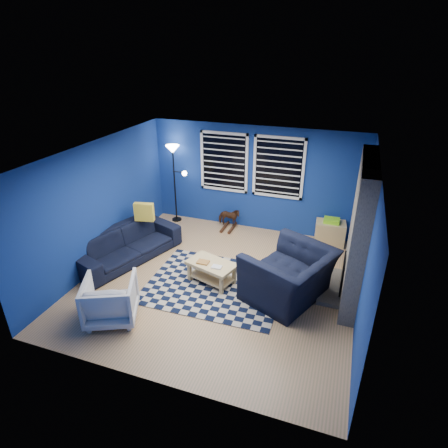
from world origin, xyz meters
name	(u,v)px	position (x,y,z in m)	size (l,w,h in m)	color
floor	(218,282)	(0.00, 0.00, 0.00)	(5.00, 5.00, 0.00)	tan
ceiling	(217,154)	(0.00, 0.00, 2.50)	(5.00, 5.00, 0.00)	white
wall_back	(255,179)	(0.00, 2.50, 1.25)	(5.00, 5.00, 0.00)	navy
wall_left	(99,205)	(-2.50, 0.00, 1.25)	(5.00, 5.00, 0.00)	navy
wall_right	(367,246)	(2.50, 0.00, 1.25)	(5.00, 5.00, 0.00)	navy
fireplace	(358,234)	(2.36, 0.50, 1.20)	(0.65, 2.00, 2.50)	gray
window_left	(224,162)	(-0.75, 2.46, 1.60)	(1.17, 0.06, 1.42)	black
window_right	(278,168)	(0.55, 2.46, 1.60)	(1.17, 0.06, 1.42)	black
tv	(366,193)	(2.45, 2.00, 1.40)	(0.07, 1.00, 0.58)	black
rug	(215,285)	(-0.02, -0.13, 0.01)	(2.50, 2.00, 0.02)	black
sofa	(127,244)	(-2.10, 0.18, 0.34)	(0.91, 2.32, 0.68)	black
armchair_big	(289,275)	(1.33, -0.04, 0.47)	(1.25, 1.44, 0.93)	black
armchair_bent	(110,299)	(-1.30, -1.56, 0.38)	(0.80, 0.83, 0.75)	gray
rocking_horse	(229,217)	(-0.54, 2.24, 0.30)	(0.55, 0.25, 0.46)	#482B17
coffee_table	(211,268)	(-0.12, -0.06, 0.31)	(1.01, 0.76, 0.45)	tan
cabinet	(330,233)	(1.86, 2.25, 0.28)	(0.68, 0.49, 0.63)	tan
floor_lamp	(174,160)	(-1.95, 2.25, 1.60)	(0.53, 0.33, 1.95)	black
throw_pillow	(144,212)	(-1.95, 0.72, 0.87)	(0.42, 0.13, 0.40)	yellow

